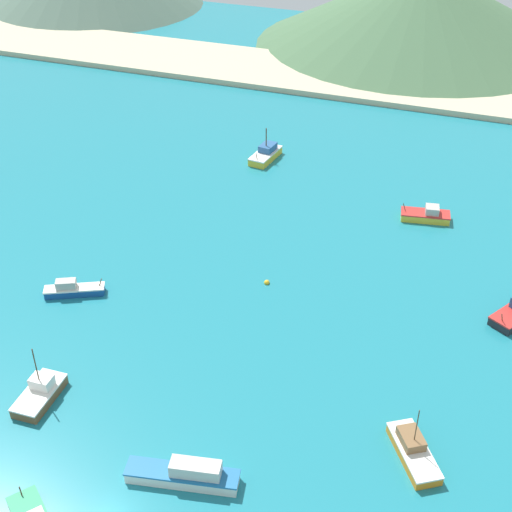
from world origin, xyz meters
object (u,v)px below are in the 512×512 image
object	(u,v)px
fishing_boat_2	(40,393)
fishing_boat_8	(413,450)
fishing_boat_6	(73,289)
fishing_boat_10	(266,154)
fishing_boat_0	(426,215)
fishing_boat_11	(186,474)
buoy_0	(267,283)

from	to	relation	value
fishing_boat_2	fishing_boat_8	xyz separation A→B (m)	(39.77, 6.31, -0.04)
fishing_boat_2	fishing_boat_6	size ratio (longest dim) A/B	0.89
fishing_boat_8	fishing_boat_10	world-z (taller)	fishing_boat_8
fishing_boat_10	fishing_boat_0	bearing A→B (deg)	-20.35
fishing_boat_2	fishing_boat_11	distance (m)	20.19
fishing_boat_0	fishing_boat_8	distance (m)	47.37
fishing_boat_6	fishing_boat_2	bearing A→B (deg)	-68.23
fishing_boat_6	buoy_0	world-z (taller)	fishing_boat_6
fishing_boat_6	fishing_boat_8	bearing A→B (deg)	-13.73
fishing_boat_2	fishing_boat_8	world-z (taller)	fishing_boat_2
fishing_boat_10	fishing_boat_11	distance (m)	70.92
fishing_boat_11	fishing_boat_10	bearing A→B (deg)	103.42
fishing_boat_8	fishing_boat_11	distance (m)	22.80
fishing_boat_6	fishing_boat_10	xyz separation A→B (m)	(10.33, 46.75, 0.17)
fishing_boat_8	fishing_boat_10	bearing A→B (deg)	122.12
fishing_boat_2	buoy_0	bearing A→B (deg)	60.95
fishing_boat_2	buoy_0	size ratio (longest dim) A/B	9.18
fishing_boat_6	fishing_boat_11	xyz separation A→B (m)	(26.78, -22.23, 0.21)
fishing_boat_2	buoy_0	distance (m)	33.13
fishing_boat_2	fishing_boat_10	world-z (taller)	fishing_boat_2
fishing_boat_10	fishing_boat_11	world-z (taller)	fishing_boat_10
fishing_boat_6	fishing_boat_8	distance (m)	48.24
fishing_boat_2	fishing_boat_11	world-z (taller)	fishing_boat_2
fishing_boat_10	buoy_0	bearing A→B (deg)	-70.12
fishing_boat_6	fishing_boat_11	bearing A→B (deg)	-39.70
fishing_boat_0	buoy_0	distance (m)	29.93
fishing_boat_10	buoy_0	xyz separation A→B (m)	(12.85, -35.55, -0.85)
fishing_boat_8	fishing_boat_11	bearing A→B (deg)	-151.77
fishing_boat_0	buoy_0	size ratio (longest dim) A/B	10.28
fishing_boat_10	fishing_boat_8	bearing A→B (deg)	-57.88
fishing_boat_2	buoy_0	world-z (taller)	fishing_boat_2
fishing_boat_11	fishing_boat_8	bearing A→B (deg)	28.23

